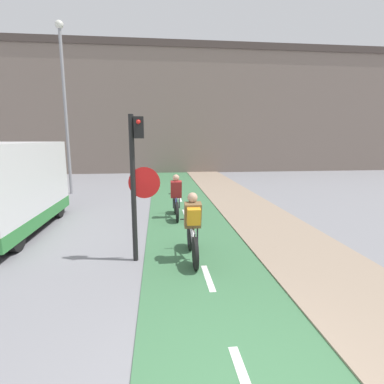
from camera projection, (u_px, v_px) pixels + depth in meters
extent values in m
cube|color=white|center=(245.00, 381.00, 3.32)|extent=(0.12, 1.10, 0.00)
cube|color=white|center=(208.00, 278.00, 5.76)|extent=(0.12, 1.10, 0.00)
cube|color=white|center=(193.00, 236.00, 8.21)|extent=(0.12, 1.10, 0.00)
cube|color=white|center=(185.00, 213.00, 10.65)|extent=(0.12, 1.10, 0.00)
cube|color=white|center=(180.00, 199.00, 13.09)|extent=(0.12, 1.10, 0.00)
cube|color=white|center=(176.00, 189.00, 15.54)|extent=(0.12, 1.10, 0.00)
cube|color=slate|center=(169.00, 115.00, 24.65)|extent=(60.00, 5.00, 9.08)
cube|color=#473D38|center=(168.00, 53.00, 23.79)|extent=(60.00, 5.20, 0.50)
cylinder|color=black|center=(133.00, 190.00, 6.36)|extent=(0.11, 0.11, 3.15)
cube|color=black|center=(139.00, 128.00, 6.14)|extent=(0.20, 0.20, 0.44)
sphere|color=red|center=(138.00, 122.00, 6.02)|extent=(0.09, 0.09, 0.09)
cone|color=red|center=(144.00, 183.00, 6.35)|extent=(0.67, 0.01, 0.67)
cone|color=silver|center=(144.00, 183.00, 6.36)|extent=(0.60, 0.02, 0.60)
cylinder|color=gray|center=(66.00, 114.00, 13.86)|extent=(0.14, 0.14, 7.48)
sphere|color=silver|center=(59.00, 24.00, 13.17)|extent=(0.36, 0.36, 0.36)
cylinder|color=black|center=(195.00, 254.00, 6.13)|extent=(0.07, 0.68, 0.68)
cylinder|color=black|center=(190.00, 236.00, 7.21)|extent=(0.07, 0.68, 0.68)
cylinder|color=slate|center=(191.00, 233.00, 6.84)|extent=(0.04, 0.70, 0.42)
cylinder|color=slate|center=(194.00, 240.00, 6.33)|extent=(0.04, 0.37, 0.45)
cylinder|color=slate|center=(192.00, 227.00, 6.63)|extent=(0.04, 1.03, 0.07)
cylinder|color=slate|center=(194.00, 250.00, 6.33)|extent=(0.04, 0.42, 0.05)
cylinder|color=black|center=(190.00, 219.00, 7.13)|extent=(0.46, 0.03, 0.03)
cube|color=brown|center=(193.00, 215.00, 6.46)|extent=(0.36, 0.31, 0.59)
sphere|color=tan|center=(193.00, 198.00, 6.43)|extent=(0.22, 0.22, 0.22)
cylinder|color=#232328|center=(188.00, 235.00, 6.50)|extent=(0.04, 0.07, 0.43)
cylinder|color=#232328|center=(197.00, 235.00, 6.52)|extent=(0.04, 0.07, 0.43)
cube|color=orange|center=(194.00, 216.00, 6.28)|extent=(0.28, 0.23, 0.39)
cylinder|color=black|center=(177.00, 212.00, 9.57)|extent=(0.07, 0.65, 0.65)
cylinder|color=black|center=(175.00, 205.00, 10.61)|extent=(0.07, 0.65, 0.65)
cylinder|color=navy|center=(176.00, 202.00, 10.26)|extent=(0.04, 0.68, 0.40)
cylinder|color=navy|center=(177.00, 205.00, 9.77)|extent=(0.04, 0.35, 0.43)
cylinder|color=navy|center=(176.00, 197.00, 10.06)|extent=(0.04, 0.99, 0.07)
cylinder|color=navy|center=(177.00, 211.00, 9.77)|extent=(0.04, 0.41, 0.05)
cylinder|color=black|center=(175.00, 194.00, 10.54)|extent=(0.46, 0.03, 0.03)
cube|color=maroon|center=(176.00, 189.00, 9.89)|extent=(0.36, 0.31, 0.59)
sphere|color=tan|center=(176.00, 178.00, 9.86)|extent=(0.22, 0.22, 0.22)
cylinder|color=#232328|center=(173.00, 202.00, 9.93)|extent=(0.04, 0.07, 0.41)
cylinder|color=#232328|center=(179.00, 202.00, 9.95)|extent=(0.04, 0.07, 0.41)
cube|color=silver|center=(2.00, 184.00, 8.32)|extent=(2.08, 4.81, 2.30)
cube|color=#33843D|center=(6.00, 218.00, 8.50)|extent=(2.09, 4.82, 0.36)
cube|color=black|center=(35.00, 163.00, 10.58)|extent=(1.88, 0.04, 0.70)
cylinder|color=black|center=(0.00, 209.00, 9.94)|extent=(0.18, 0.70, 0.70)
cylinder|color=black|center=(59.00, 207.00, 10.14)|extent=(0.18, 0.70, 0.70)
cylinder|color=black|center=(16.00, 237.00, 7.09)|extent=(0.18, 0.70, 0.70)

